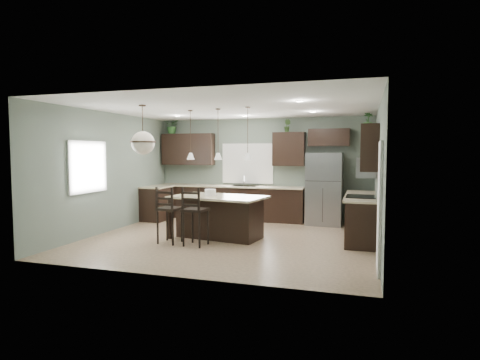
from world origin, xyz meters
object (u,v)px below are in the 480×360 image
bar_stool_left (170,215)px  plant_back_left (172,126)px  serving_dish (210,192)px  kitchen_island (218,217)px  refrigerator (324,189)px  bar_stool_center (196,216)px

bar_stool_left → plant_back_left: size_ratio=2.45×
serving_dish → plant_back_left: bearing=130.6°
kitchen_island → serving_dish: 0.57m
kitchen_island → bar_stool_left: size_ratio=1.70×
serving_dish → bar_stool_left: bar_stool_left is taller
kitchen_island → bar_stool_left: 1.08m
refrigerator → bar_stool_center: (-2.22, -3.15, -0.33)m
bar_stool_left → plant_back_left: bearing=119.9°
kitchen_island → plant_back_left: (-2.37, 2.57, 2.18)m
serving_dish → plant_back_left: plant_back_left is taller
plant_back_left → kitchen_island: bearing=-47.3°
serving_dish → bar_stool_center: (0.01, -0.81, -0.40)m
refrigerator → serving_dish: (-2.22, -2.34, 0.07)m
refrigerator → bar_stool_center: 3.87m
kitchen_island → plant_back_left: 4.12m
kitchen_island → bar_stool_center: (-0.19, -0.78, 0.13)m
kitchen_island → plant_back_left: plant_back_left is taller
refrigerator → bar_stool_left: refrigerator is taller
kitchen_island → plant_back_left: size_ratio=4.17×
bar_stool_left → bar_stool_center: (0.60, -0.05, 0.01)m
kitchen_island → bar_stool_left: (-0.79, -0.73, 0.12)m
bar_stool_left → bar_stool_center: bar_stool_center is taller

